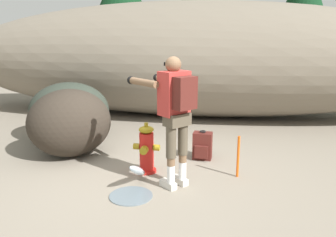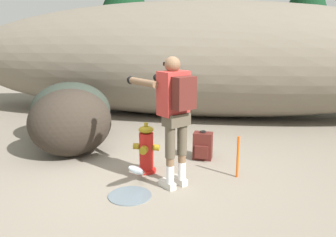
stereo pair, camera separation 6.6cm
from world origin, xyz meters
name	(u,v)px [view 1 (the left image)]	position (x,y,z in m)	size (l,w,h in m)	color
ground_plane	(145,179)	(0.00, 0.00, -0.02)	(56.00, 56.00, 0.04)	gray
dirt_embankment	(187,59)	(0.00, 4.10, 1.38)	(12.45, 3.20, 2.75)	#756B5B
fire_hydrant	(146,150)	(-0.03, 0.21, 0.34)	(0.39, 0.33, 0.75)	red
hydrant_water_jet	(136,178)	(-0.03, -0.37, 0.14)	(0.54, 0.95, 0.44)	silver
utility_worker	(174,106)	(0.44, -0.18, 1.09)	(0.99, 0.92, 1.71)	beige
spare_backpack	(202,146)	(0.72, 0.93, 0.22)	(0.31, 0.30, 0.47)	#511E19
boulder_large	(70,123)	(-1.45, 0.69, 0.56)	(1.35, 1.16, 1.11)	#302821
boulder_mid	(69,111)	(-1.92, 1.62, 0.54)	(1.51, 1.35, 1.09)	#2D342B
survey_stake	(238,157)	(1.28, 0.29, 0.30)	(0.04, 0.04, 0.60)	#E55914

